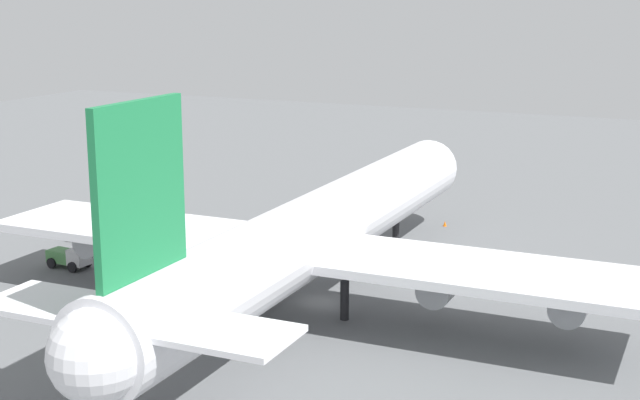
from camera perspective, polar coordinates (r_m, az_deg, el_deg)
ground_plane at (r=75.83m, az=-0.00°, el=-6.42°), size 253.59×253.59×0.00m
cargo_airplane at (r=73.78m, az=-0.09°, el=-1.97°), size 63.40×55.60×19.34m
catering_truck at (r=87.80m, az=-15.39°, el=-3.45°), size 2.50×4.39×2.00m
baggage_tug at (r=98.66m, az=-14.18°, el=-1.57°), size 5.48×3.55×2.25m
safety_cone_nose at (r=100.73m, az=7.83°, el=-1.48°), size 0.41×0.41×0.58m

